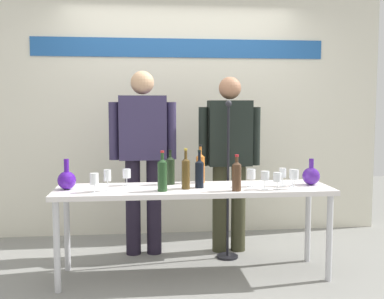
{
  "coord_description": "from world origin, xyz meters",
  "views": [
    {
      "loc": [
        -0.42,
        -3.74,
        1.42
      ],
      "look_at": [
        0.0,
        0.15,
        1.05
      ],
      "focal_mm": 43.3,
      "sensor_mm": 36.0,
      "label": 1
    }
  ],
  "objects_px": {
    "wine_glass_right_0": "(293,174)",
    "wine_glass_left_2": "(127,174)",
    "decanter_blue_right": "(311,176)",
    "wine_glass_left_1": "(107,176)",
    "microphone_stand": "(228,206)",
    "wine_glass_right_1": "(294,175)",
    "decanter_blue_left": "(67,180)",
    "wine_glass_right_4": "(265,176)",
    "wine_glass_right_5": "(277,177)",
    "wine_bottle_0": "(170,170)",
    "wine_bottle_1": "(162,174)",
    "presenter_right": "(229,153)",
    "wine_glass_right_3": "(283,173)",
    "wine_bottle_2": "(186,172)",
    "wine_bottle_5": "(199,173)",
    "display_table": "(194,195)",
    "wine_glass_right_2": "(251,174)",
    "wine_bottle_4": "(200,167)",
    "presenter_left": "(143,149)",
    "wine_glass_left_0": "(94,179)",
    "wine_bottle_3": "(237,175)"
  },
  "relations": [
    {
      "from": "wine_glass_left_2",
      "to": "wine_glass_left_1",
      "type": "bearing_deg",
      "value": -121.03
    },
    {
      "from": "decanter_blue_right",
      "to": "presenter_right",
      "type": "distance_m",
      "value": 0.86
    },
    {
      "from": "wine_bottle_2",
      "to": "wine_glass_right_2",
      "type": "distance_m",
      "value": 0.55
    },
    {
      "from": "wine_glass_left_2",
      "to": "wine_glass_right_1",
      "type": "distance_m",
      "value": 1.39
    },
    {
      "from": "wine_bottle_1",
      "to": "wine_bottle_3",
      "type": "bearing_deg",
      "value": -4.98
    },
    {
      "from": "wine_glass_right_0",
      "to": "wine_bottle_2",
      "type": "bearing_deg",
      "value": -179.06
    },
    {
      "from": "wine_glass_right_1",
      "to": "wine_glass_right_2",
      "type": "distance_m",
      "value": 0.35
    },
    {
      "from": "wine_bottle_2",
      "to": "wine_bottle_5",
      "type": "xyz_separation_m",
      "value": [
        0.12,
        0.05,
        -0.01
      ]
    },
    {
      "from": "wine_bottle_3",
      "to": "wine_glass_left_2",
      "type": "relative_size",
      "value": 2.05
    },
    {
      "from": "wine_bottle_1",
      "to": "wine_glass_right_4",
      "type": "bearing_deg",
      "value": -0.83
    },
    {
      "from": "wine_glass_left_1",
      "to": "wine_glass_left_2",
      "type": "xyz_separation_m",
      "value": [
        0.14,
        0.24,
        -0.02
      ]
    },
    {
      "from": "wine_glass_left_0",
      "to": "wine_glass_right_3",
      "type": "relative_size",
      "value": 1.0
    },
    {
      "from": "decanter_blue_left",
      "to": "wine_bottle_0",
      "type": "bearing_deg",
      "value": 10.27
    },
    {
      "from": "decanter_blue_right",
      "to": "wine_bottle_3",
      "type": "height_order",
      "value": "wine_bottle_3"
    },
    {
      "from": "decanter_blue_left",
      "to": "wine_bottle_4",
      "type": "xyz_separation_m",
      "value": [
        1.11,
        0.21,
        0.06
      ]
    },
    {
      "from": "presenter_left",
      "to": "wine_bottle_1",
      "type": "bearing_deg",
      "value": -79.08
    },
    {
      "from": "wine_glass_left_1",
      "to": "wine_glass_right_1",
      "type": "distance_m",
      "value": 1.49
    },
    {
      "from": "wine_glass_left_1",
      "to": "wine_glass_right_2",
      "type": "xyz_separation_m",
      "value": [
        1.17,
        0.07,
        -0.02
      ]
    },
    {
      "from": "wine_bottle_0",
      "to": "wine_glass_right_2",
      "type": "distance_m",
      "value": 0.69
    },
    {
      "from": "presenter_right",
      "to": "wine_glass_right_3",
      "type": "xyz_separation_m",
      "value": [
        0.33,
        -0.64,
        -0.11
      ]
    },
    {
      "from": "display_table",
      "to": "wine_glass_right_2",
      "type": "bearing_deg",
      "value": -2.39
    },
    {
      "from": "wine_glass_right_2",
      "to": "presenter_left",
      "type": "bearing_deg",
      "value": 144.23
    },
    {
      "from": "wine_glass_left_2",
      "to": "wine_bottle_1",
      "type": "bearing_deg",
      "value": -45.57
    },
    {
      "from": "wine_glass_left_1",
      "to": "presenter_right",
      "type": "bearing_deg",
      "value": 32.55
    },
    {
      "from": "wine_glass_right_0",
      "to": "wine_glass_left_2",
      "type": "bearing_deg",
      "value": 171.46
    },
    {
      "from": "display_table",
      "to": "decanter_blue_left",
      "type": "xyz_separation_m",
      "value": [
        -1.03,
        0.01,
        0.14
      ]
    },
    {
      "from": "wine_glass_right_5",
      "to": "wine_bottle_5",
      "type": "bearing_deg",
      "value": 164.38
    },
    {
      "from": "wine_glass_left_1",
      "to": "wine_glass_right_1",
      "type": "xyz_separation_m",
      "value": [
        1.49,
        -0.08,
        -0.01
      ]
    },
    {
      "from": "microphone_stand",
      "to": "wine_glass_left_0",
      "type": "bearing_deg",
      "value": -154.37
    },
    {
      "from": "wine_bottle_5",
      "to": "wine_glass_right_4",
      "type": "distance_m",
      "value": 0.53
    },
    {
      "from": "decanter_blue_left",
      "to": "wine_glass_right_4",
      "type": "height_order",
      "value": "decanter_blue_left"
    },
    {
      "from": "wine_bottle_2",
      "to": "wine_glass_right_0",
      "type": "height_order",
      "value": "wine_bottle_2"
    },
    {
      "from": "presenter_right",
      "to": "wine_glass_right_3",
      "type": "bearing_deg",
      "value": -62.53
    },
    {
      "from": "wine_glass_right_0",
      "to": "wine_glass_left_0",
      "type": "bearing_deg",
      "value": -177.06
    },
    {
      "from": "wine_glass_right_4",
      "to": "wine_glass_right_5",
      "type": "height_order",
      "value": "wine_glass_right_4"
    },
    {
      "from": "wine_glass_left_2",
      "to": "microphone_stand",
      "type": "height_order",
      "value": "microphone_stand"
    },
    {
      "from": "decanter_blue_right",
      "to": "wine_glass_left_1",
      "type": "relative_size",
      "value": 1.33
    },
    {
      "from": "presenter_left",
      "to": "wine_bottle_2",
      "type": "height_order",
      "value": "presenter_left"
    },
    {
      "from": "display_table",
      "to": "decanter_blue_left",
      "type": "distance_m",
      "value": 1.04
    },
    {
      "from": "decanter_blue_left",
      "to": "presenter_left",
      "type": "bearing_deg",
      "value": 44.88
    },
    {
      "from": "presenter_right",
      "to": "wine_bottle_1",
      "type": "bearing_deg",
      "value": -131.63
    },
    {
      "from": "wine_bottle_0",
      "to": "wine_bottle_1",
      "type": "relative_size",
      "value": 0.92
    },
    {
      "from": "decanter_blue_right",
      "to": "wine_glass_right_0",
      "type": "height_order",
      "value": "decanter_blue_right"
    },
    {
      "from": "wine_bottle_1",
      "to": "wine_bottle_2",
      "type": "bearing_deg",
      "value": 20.78
    },
    {
      "from": "wine_glass_left_0",
      "to": "wine_glass_right_2",
      "type": "relative_size",
      "value": 1.03
    },
    {
      "from": "wine_bottle_0",
      "to": "wine_glass_left_1",
      "type": "relative_size",
      "value": 1.75
    },
    {
      "from": "presenter_left",
      "to": "wine_glass_right_3",
      "type": "height_order",
      "value": "presenter_left"
    },
    {
      "from": "wine_glass_right_5",
      "to": "wine_bottle_0",
      "type": "bearing_deg",
      "value": 156.77
    },
    {
      "from": "presenter_left",
      "to": "wine_bottle_1",
      "type": "xyz_separation_m",
      "value": [
        0.15,
        -0.77,
        -0.12
      ]
    },
    {
      "from": "wine_glass_right_1",
      "to": "wine_glass_left_2",
      "type": "bearing_deg",
      "value": 166.88
    }
  ]
}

